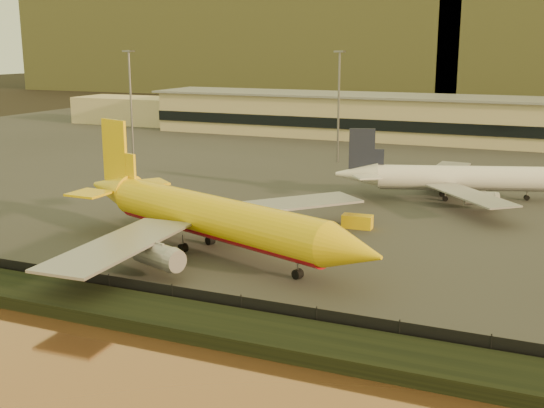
# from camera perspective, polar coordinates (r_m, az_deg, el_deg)

# --- Properties ---
(ground) EXTENTS (900.00, 900.00, 0.00)m
(ground) POSITION_cam_1_polar(r_m,az_deg,el_deg) (84.61, -4.86, -5.39)
(ground) COLOR black
(ground) RESTS_ON ground
(embankment) EXTENTS (320.00, 7.00, 1.40)m
(embankment) POSITION_cam_1_polar(r_m,az_deg,el_deg) (70.79, -11.43, -8.79)
(embankment) COLOR black
(embankment) RESTS_ON ground
(tarmac) EXTENTS (320.00, 220.00, 0.20)m
(tarmac) POSITION_cam_1_polar(r_m,az_deg,el_deg) (172.02, 10.21, 4.01)
(tarmac) COLOR #2D2D2D
(tarmac) RESTS_ON ground
(perimeter_fence) EXTENTS (300.00, 0.05, 2.20)m
(perimeter_fence) POSITION_cam_1_polar(r_m,az_deg,el_deg) (73.65, -9.68, -7.33)
(perimeter_fence) COLOR black
(perimeter_fence) RESTS_ON tarmac
(terminal_building) EXTENTS (202.00, 25.00, 12.60)m
(terminal_building) POSITION_cam_1_polar(r_m,az_deg,el_deg) (204.13, 8.28, 7.24)
(terminal_building) COLOR tan
(terminal_building) RESTS_ON tarmac
(apron_light_masts) EXTENTS (152.20, 12.20, 25.40)m
(apron_light_masts) POSITION_cam_1_polar(r_m,az_deg,el_deg) (147.84, 14.37, 8.44)
(apron_light_masts) COLOR slate
(apron_light_masts) RESTS_ON tarmac
(distant_hills) EXTENTS (470.00, 160.00, 70.00)m
(distant_hills) POSITION_cam_1_polar(r_m,az_deg,el_deg) (414.81, 15.55, 13.33)
(distant_hills) COLOR brown
(distant_hills) RESTS_ON ground
(dhl_cargo_jet) EXTENTS (51.92, 49.33, 15.98)m
(dhl_cargo_jet) POSITION_cam_1_polar(r_m,az_deg,el_deg) (88.94, -5.16, -1.13)
(dhl_cargo_jet) COLOR yellow
(dhl_cargo_jet) RESTS_ON tarmac
(white_narrowbody_jet) EXTENTS (41.95, 39.83, 12.38)m
(white_narrowbody_jet) POSITION_cam_1_polar(r_m,az_deg,el_deg) (124.49, 15.28, 2.07)
(white_narrowbody_jet) COLOR silver
(white_narrowbody_jet) RESTS_ON tarmac
(gse_vehicle_yellow) EXTENTS (4.56, 2.23, 2.01)m
(gse_vehicle_yellow) POSITION_cam_1_polar(r_m,az_deg,el_deg) (102.29, 7.15, -1.46)
(gse_vehicle_yellow) COLOR yellow
(gse_vehicle_yellow) RESTS_ON tarmac
(gse_vehicle_white) EXTENTS (4.18, 2.64, 1.74)m
(gse_vehicle_white) POSITION_cam_1_polar(r_m,az_deg,el_deg) (122.25, -10.06, 0.79)
(gse_vehicle_white) COLOR silver
(gse_vehicle_white) RESTS_ON tarmac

